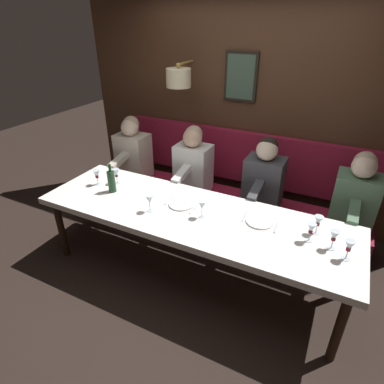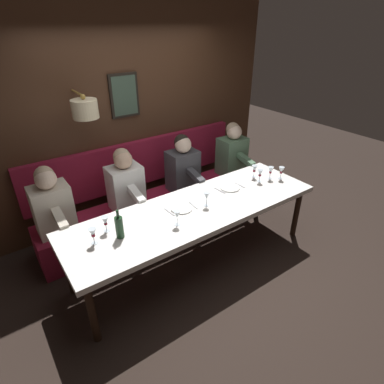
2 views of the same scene
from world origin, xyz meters
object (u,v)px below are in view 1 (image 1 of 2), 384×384
Objects in this scene: wine_glass_6 at (149,200)px; wine_bottle at (112,181)px; wine_glass_1 at (334,236)px; wine_glass_3 at (97,175)px; diner_middle at (193,162)px; wine_glass_0 at (202,206)px; wine_glass_4 at (311,229)px; dining_table at (191,218)px; diner_near at (264,176)px; diner_nearest at (356,194)px; diner_far at (133,149)px; wine_glass_2 at (116,173)px; wine_glass_7 at (349,247)px; wine_glass_5 at (318,221)px.

wine_bottle is (0.15, 0.55, -0.00)m from wine_glass_6.
wine_glass_1 is 1.00× the size of wine_glass_3.
diner_middle is 4.82× the size of wine_glass_0.
wine_glass_0 is 0.55× the size of wine_bottle.
wine_glass_1 is at bearing -96.98° from wine_glass_4.
wine_bottle is at bearing 90.43° from dining_table.
diner_near is 4.82× the size of wine_glass_1.
diner_nearest and diner_far have the same top height.
wine_glass_3 is at bearing 118.35° from diner_near.
wine_glass_3 is at bearing 89.39° from wine_glass_1.
diner_near is 1.00× the size of diner_far.
diner_nearest reaches higher than wine_glass_2.
wine_glass_6 is at bearing 97.99° from wine_glass_4.
diner_far is at bearing 23.84° from wine_bottle.
diner_near is 4.82× the size of wine_glass_6.
wine_glass_4 is at bearing 160.68° from diner_nearest.
wine_glass_0 is 0.48m from wine_glass_6.
wine_glass_1 is at bearing -93.69° from wine_glass_2.
diner_near is 1.16m from wine_glass_1.
diner_middle reaches higher than wine_glass_7.
wine_glass_4 is 1.38m from wine_glass_6.
diner_middle reaches higher than wine_glass_4.
dining_table is at bearing -124.43° from diner_far.
diner_nearest is 4.82× the size of wine_glass_0.
wine_glass_2 is 1.00× the size of wine_glass_7.
dining_table is 3.70× the size of diner_far.
diner_far reaches higher than wine_glass_2.
wine_glass_3 reaches higher than dining_table.
diner_middle is 4.82× the size of wine_glass_2.
wine_glass_5 is (-0.71, -0.63, 0.04)m from diner_near.
diner_far is at bearing 73.14° from wine_glass_5.
diner_middle is at bearing -36.81° from wine_glass_2.
wine_bottle reaches higher than wine_glass_4.
diner_nearest is (0.88, -1.32, 0.13)m from dining_table.
wine_glass_0 is at bearing -122.98° from diner_far.
wine_glass_7 is (-0.22, -2.26, -0.00)m from wine_glass_2.
diner_middle is 1.04m from wine_glass_6.
diner_far is 2.64× the size of wine_bottle.
wine_glass_4 is at bearing -90.11° from wine_glass_3.
diner_middle is 1.00× the size of diner_far.
diner_middle reaches higher than wine_bottle.
diner_near is 4.82× the size of wine_glass_4.
wine_glass_5 is at bearing -89.61° from wine_glass_2.
dining_table is at bearing 92.24° from wine_glass_4.
diner_nearest reaches higher than wine_glass_5.
wine_glass_4 is at bearing -93.41° from wine_glass_2.
wine_glass_1 is 2.08m from wine_bottle.
wine_glass_2 is at bearing 143.19° from diner_middle.
wine_bottle is (-0.05, 1.92, 0.00)m from wine_glass_4.
diner_near is 4.82× the size of wine_glass_7.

